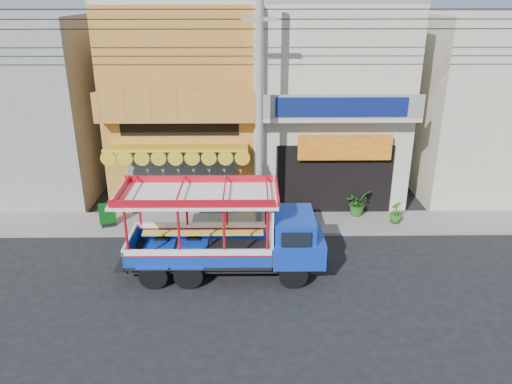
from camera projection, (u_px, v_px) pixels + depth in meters
ground at (293, 279)px, 15.68m from camera, size 90.00×90.00×0.00m
sidewalk at (284, 223)px, 19.37m from camera, size 30.00×2.00×0.12m
shophouse_left at (188, 99)px, 21.49m from camera, size 6.00×7.50×8.24m
shophouse_right at (326, 99)px, 21.57m from camera, size 6.00×6.75×8.24m
party_pilaster at (258, 119)px, 18.68m from camera, size 0.35×0.30×8.00m
filler_building_left at (26, 107)px, 21.56m from camera, size 6.00×6.00×7.60m
filler_building_right at (486, 105)px, 21.80m from camera, size 6.00×6.00×7.60m
utility_pole at (264, 99)px, 16.86m from camera, size 28.00×0.26×9.00m
songthaew_truck at (238, 233)px, 15.52m from camera, size 6.37×2.19×2.97m
green_sign at (108, 216)px, 18.87m from camera, size 0.60×0.44×0.94m
potted_plant_a at (357, 203)px, 19.79m from camera, size 1.22×1.22×1.03m
potted_plant_c at (396, 212)px, 19.13m from camera, size 0.57×0.57×0.86m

